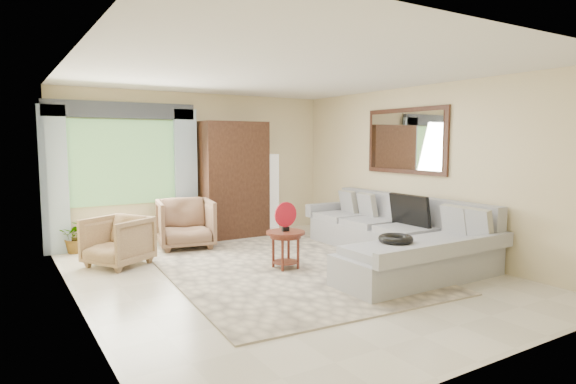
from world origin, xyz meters
TOP-DOWN VIEW (x-y plane):
  - ground at (0.00, 0.00)m, footprint 6.00×6.00m
  - area_rug at (0.11, 0.21)m, footprint 3.27×4.20m
  - sectional_sofa at (1.78, -0.18)m, footprint 2.30×3.46m
  - tv_screen at (2.05, -0.18)m, footprint 0.14×0.74m
  - garden_hose at (1.00, -0.97)m, footprint 0.43×0.43m
  - coffee_table at (0.15, 0.24)m, footprint 0.53×0.53m
  - red_disc at (0.15, 0.24)m, footprint 0.34×0.04m
  - armchair_left at (-1.76, 1.65)m, footprint 1.04×1.03m
  - armchair_right at (-0.55, 2.24)m, footprint 1.02×1.04m
  - potted_plant at (-2.13, 2.82)m, footprint 0.53×0.49m
  - armoire at (0.55, 2.72)m, footprint 1.20×0.55m
  - floor_lamp at (1.35, 2.78)m, footprint 0.24×0.24m
  - window at (-1.35, 2.97)m, footprint 1.80×0.04m
  - curtain_left at (-2.40, 2.88)m, footprint 0.40×0.08m
  - curtain_right at (-0.30, 2.88)m, footprint 0.40×0.08m
  - valance at (-1.35, 2.90)m, footprint 2.40×0.12m
  - wall_mirror at (2.46, 0.35)m, footprint 0.05×1.70m

SIDE VIEW (x-z plane):
  - ground at x=0.00m, z-range 0.00..0.00m
  - area_rug at x=0.11m, z-range 0.00..0.02m
  - potted_plant at x=-2.13m, z-range 0.00..0.52m
  - coffee_table at x=0.15m, z-range 0.01..0.54m
  - sectional_sofa at x=1.78m, z-range -0.17..0.73m
  - armchair_left at x=-1.76m, z-range 0.00..0.70m
  - armchair_right at x=-0.55m, z-range 0.00..0.81m
  - garden_hose at x=1.00m, z-range 0.50..0.59m
  - tv_screen at x=2.05m, z-range 0.48..0.96m
  - floor_lamp at x=1.35m, z-range 0.00..1.50m
  - red_disc at x=0.15m, z-range 0.59..0.93m
  - armoire at x=0.55m, z-range 0.00..2.10m
  - curtain_left at x=-2.40m, z-range 0.00..2.30m
  - curtain_right at x=-0.30m, z-range 0.00..2.30m
  - window at x=-1.35m, z-range 0.70..2.10m
  - wall_mirror at x=2.46m, z-range 1.22..2.27m
  - valance at x=-1.35m, z-range 2.12..2.38m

